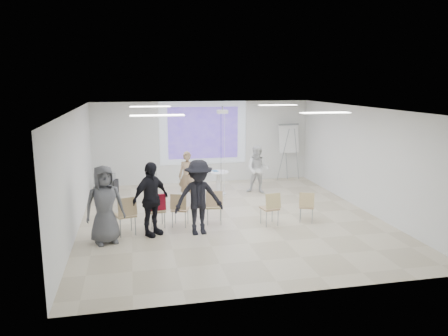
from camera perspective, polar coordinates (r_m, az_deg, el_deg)
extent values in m
cube|color=beige|center=(12.18, 0.79, -6.73)|extent=(8.00, 9.00, 0.10)
cube|color=white|center=(11.60, 0.83, 7.99)|extent=(8.00, 9.00, 0.10)
cube|color=silver|center=(16.20, -2.75, 3.41)|extent=(8.00, 0.10, 3.00)
cube|color=silver|center=(11.61, -19.09, -0.36)|extent=(0.10, 9.00, 3.00)
cube|color=silver|center=(13.27, 18.12, 1.11)|extent=(0.10, 9.00, 3.00)
cube|color=silver|center=(16.10, -2.73, 4.61)|extent=(3.20, 0.01, 2.30)
cube|color=#4E33B0|center=(16.08, -2.72, 4.60)|extent=(2.60, 0.01, 1.90)
cylinder|color=white|center=(14.53, -0.73, -3.42)|extent=(0.58, 0.58, 0.06)
cylinder|color=silver|center=(14.45, -0.73, -2.05)|extent=(0.16, 0.16, 0.72)
cylinder|color=white|center=(14.36, -0.74, -0.55)|extent=(0.80, 0.80, 0.04)
cube|color=white|center=(14.35, -0.48, -0.44)|extent=(0.27, 0.23, 0.01)
cube|color=teal|center=(14.38, -1.17, -0.38)|extent=(0.20, 0.25, 0.02)
imported|color=#A28263|center=(13.66, -4.79, -0.69)|extent=(0.76, 0.62, 1.79)
imported|color=white|center=(14.65, 4.46, 0.14)|extent=(1.07, 0.98, 1.79)
cube|color=silver|center=(13.87, -4.20, 0.70)|extent=(0.08, 0.14, 0.04)
cube|color=silver|center=(14.78, 3.54, 1.48)|extent=(0.09, 0.13, 0.04)
cube|color=tan|center=(11.03, -12.75, -6.03)|extent=(0.56, 0.56, 0.04)
cube|color=tan|center=(10.75, -12.51, -4.96)|extent=(0.46, 0.21, 0.43)
cylinder|color=gray|center=(10.89, -13.38, -7.66)|extent=(0.03, 0.03, 0.48)
cylinder|color=gray|center=(10.98, -11.50, -7.42)|extent=(0.03, 0.03, 0.48)
cylinder|color=#929599|center=(11.23, -13.85, -7.10)|extent=(0.03, 0.03, 0.48)
cylinder|color=#92959A|center=(11.32, -12.03, -6.87)|extent=(0.03, 0.03, 0.48)
cube|color=tan|center=(11.43, -8.76, -5.52)|extent=(0.46, 0.46, 0.04)
cube|color=tan|center=(11.18, -8.61, -4.60)|extent=(0.42, 0.14, 0.39)
cylinder|color=gray|center=(11.31, -9.40, -6.91)|extent=(0.02, 0.02, 0.43)
cylinder|color=gray|center=(11.37, -7.75, -6.76)|extent=(0.02, 0.02, 0.43)
cylinder|color=gray|center=(11.62, -9.69, -6.42)|extent=(0.02, 0.02, 0.43)
cylinder|color=gray|center=(11.68, -8.08, -6.28)|extent=(0.02, 0.02, 0.43)
cube|color=tan|center=(11.44, -5.75, -5.37)|extent=(0.53, 0.53, 0.04)
cube|color=tan|center=(11.19, -5.99, -4.44)|extent=(0.42, 0.21, 0.40)
cylinder|color=gray|center=(11.39, -6.75, -6.68)|extent=(0.03, 0.03, 0.44)
cylinder|color=#97999F|center=(11.32, -5.07, -6.76)|extent=(0.03, 0.03, 0.44)
cylinder|color=gray|center=(11.70, -6.37, -6.18)|extent=(0.03, 0.03, 0.44)
cylinder|color=gray|center=(11.63, -4.73, -6.25)|extent=(0.03, 0.03, 0.44)
cube|color=tan|center=(11.58, -1.30, -5.03)|extent=(0.50, 0.50, 0.04)
cube|color=tan|center=(11.32, -1.28, -4.07)|extent=(0.44, 0.16, 0.41)
cylinder|color=#919499|center=(11.48, -2.15, -6.42)|extent=(0.03, 0.03, 0.45)
cylinder|color=gray|center=(11.49, -0.39, -6.40)|extent=(0.03, 0.03, 0.45)
cylinder|color=gray|center=(11.82, -2.17, -5.90)|extent=(0.03, 0.03, 0.45)
cylinder|color=#919499|center=(11.83, -0.46, -5.88)|extent=(0.03, 0.03, 0.45)
cube|color=tan|center=(11.53, 5.96, -5.25)|extent=(0.48, 0.48, 0.04)
cube|color=#CFB677|center=(11.30, 6.44, -4.31)|extent=(0.42, 0.15, 0.40)
cylinder|color=gray|center=(11.38, 5.56, -6.67)|extent=(0.02, 0.02, 0.44)
cylinder|color=gray|center=(11.53, 7.07, -6.47)|extent=(0.02, 0.02, 0.44)
cylinder|color=gray|center=(11.67, 4.83, -6.20)|extent=(0.02, 0.02, 0.44)
cylinder|color=gray|center=(11.82, 6.31, -6.01)|extent=(0.02, 0.02, 0.44)
cube|color=tan|center=(11.94, 10.75, -4.95)|extent=(0.52, 0.52, 0.04)
cube|color=tan|center=(11.70, 10.76, -4.10)|extent=(0.39, 0.24, 0.37)
cylinder|color=gray|center=(11.86, 9.92, -6.12)|extent=(0.03, 0.03, 0.41)
cylinder|color=#93959B|center=(11.85, 11.45, -6.19)|extent=(0.03, 0.03, 0.41)
cylinder|color=gray|center=(12.16, 9.99, -5.68)|extent=(0.03, 0.03, 0.41)
cylinder|color=gray|center=(12.15, 11.49, -5.74)|extent=(0.03, 0.03, 0.41)
cube|color=maroon|center=(11.14, -8.74, -4.46)|extent=(0.43, 0.15, 0.40)
imported|color=black|center=(11.45, -5.77, -5.19)|extent=(0.39, 0.33, 0.03)
imported|color=black|center=(10.69, -9.56, -3.33)|extent=(1.41, 1.34, 2.09)
imported|color=black|center=(10.65, -3.32, -3.21)|extent=(1.43, 0.87, 2.11)
imported|color=#56565B|center=(10.43, -15.36, -4.07)|extent=(1.15, 0.92, 2.06)
cylinder|color=gray|center=(16.50, 7.72, 1.71)|extent=(0.39, 0.21, 1.97)
cylinder|color=gray|center=(16.74, 9.46, 1.80)|extent=(0.36, 0.27, 1.97)
cylinder|color=gray|center=(16.94, 8.09, 1.95)|extent=(0.06, 0.44, 1.97)
cube|color=white|center=(16.65, 8.46, 3.91)|extent=(0.80, 0.29, 1.10)
cube|color=gray|center=(16.63, 8.45, 5.65)|extent=(0.81, 0.13, 0.08)
cube|color=black|center=(15.01, -14.69, -2.38)|extent=(0.58, 0.53, 0.48)
cube|color=gray|center=(14.94, -14.76, -1.09)|extent=(0.41, 0.39, 0.21)
cylinder|color=black|center=(15.02, -15.53, -3.36)|extent=(0.07, 0.07, 0.06)
cylinder|color=black|center=(14.87, -14.19, -3.43)|extent=(0.07, 0.07, 0.06)
cylinder|color=black|center=(15.27, -15.10, -3.09)|extent=(0.07, 0.07, 0.06)
cylinder|color=black|center=(15.12, -13.77, -3.17)|extent=(0.07, 0.07, 0.06)
cube|color=white|center=(13.10, -0.21, 7.36)|extent=(0.30, 0.25, 0.10)
cylinder|color=gray|center=(13.09, -0.21, 7.84)|extent=(0.04, 0.04, 0.14)
cylinder|color=black|center=(13.19, -0.39, 1.10)|extent=(0.01, 0.01, 2.77)
cylinder|color=white|center=(13.19, 0.05, 1.10)|extent=(0.01, 0.01, 2.77)
cube|color=white|center=(13.33, -9.62, 7.91)|extent=(1.20, 0.30, 0.02)
cube|color=white|center=(14.08, 7.04, 8.16)|extent=(1.20, 0.30, 0.02)
cube|color=white|center=(9.84, -8.71, 6.80)|extent=(1.20, 0.30, 0.02)
cube|color=white|center=(10.83, 13.08, 7.04)|extent=(1.20, 0.30, 0.02)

